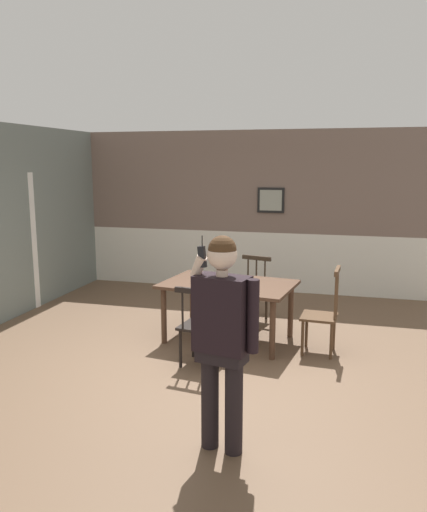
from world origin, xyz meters
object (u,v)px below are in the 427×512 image
at_px(chair_near_window, 323,314).
at_px(chair_by_doorway, 199,326).
at_px(chair_at_table_head, 251,289).
at_px(dining_table, 228,289).
at_px(person_figure, 223,329).

height_order(chair_near_window, chair_by_doorway, chair_near_window).
bearing_deg(chair_near_window, chair_at_table_head, 48.33).
bearing_deg(chair_at_table_head, dining_table, 95.79).
relative_size(chair_near_window, person_figure, 0.61).
height_order(chair_at_table_head, person_figure, person_figure).
distance_m(chair_at_table_head, person_figure, 3.45).
bearing_deg(chair_near_window, chair_by_doorway, 122.79).
xyz_separation_m(chair_near_window, chair_by_doorway, (-1.31, -0.73, -0.02)).
bearing_deg(chair_at_table_head, person_figure, 110.84).
bearing_deg(person_figure, dining_table, -66.47).
height_order(chair_by_doorway, person_figure, person_figure).
bearing_deg(person_figure, chair_near_window, -94.21).
relative_size(dining_table, chair_near_window, 1.66).
relative_size(chair_near_window, chair_at_table_head, 1.14).
height_order(dining_table, chair_near_window, chair_near_window).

